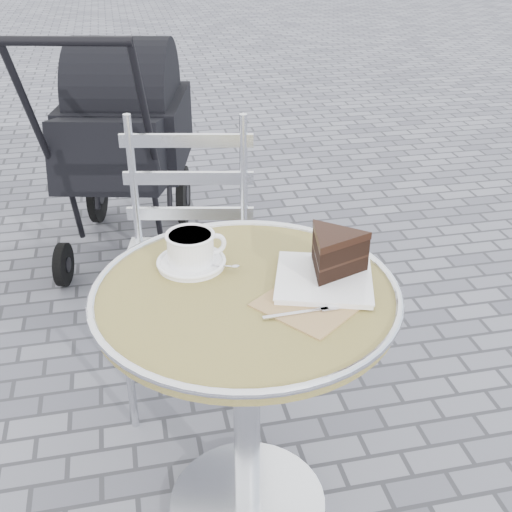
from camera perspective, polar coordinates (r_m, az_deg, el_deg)
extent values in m
plane|color=slate|center=(1.97, -0.75, -21.36)|extent=(80.00, 80.00, 0.00)
cylinder|color=silver|center=(1.96, -0.75, -21.09)|extent=(0.44, 0.44, 0.03)
cylinder|color=silver|center=(1.70, -0.83, -13.57)|extent=(0.07, 0.07, 0.67)
cylinder|color=tan|center=(1.49, -0.92, -3.64)|extent=(0.70, 0.70, 0.03)
torus|color=silver|center=(1.48, -0.93, -3.16)|extent=(0.72, 0.72, 0.02)
cylinder|color=white|center=(1.58, -5.76, -0.64)|extent=(0.17, 0.17, 0.01)
cylinder|color=white|center=(1.56, -5.84, 0.70)|extent=(0.13, 0.13, 0.07)
torus|color=white|center=(1.58, -3.66, 1.07)|extent=(0.06, 0.02, 0.06)
cylinder|color=#D3B28D|center=(1.55, -5.90, 1.78)|extent=(0.10, 0.10, 0.01)
cube|color=#9E7957|center=(1.44, 4.82, -4.16)|extent=(0.28, 0.28, 0.00)
cube|color=white|center=(1.51, 6.05, -2.10)|extent=(0.27, 0.27, 0.01)
cylinder|color=silver|center=(2.07, -11.23, -9.77)|extent=(0.03, 0.03, 0.47)
cylinder|color=silver|center=(2.03, -1.10, -9.94)|extent=(0.03, 0.03, 0.47)
cylinder|color=silver|center=(2.35, -9.77, -4.27)|extent=(0.03, 0.03, 0.47)
cylinder|color=silver|center=(2.32, -0.98, -4.32)|extent=(0.03, 0.03, 0.47)
cube|color=silver|center=(2.05, -6.13, -1.31)|extent=(0.50, 0.50, 0.02)
cube|color=black|center=(3.02, -12.00, 9.30)|extent=(0.61, 0.81, 0.44)
cylinder|color=black|center=(2.32, -16.69, 17.83)|extent=(0.45, 0.14, 0.03)
cylinder|color=black|center=(2.97, -16.74, -0.73)|extent=(0.08, 0.20, 0.20)
cylinder|color=black|center=(2.86, -8.04, -0.87)|extent=(0.08, 0.20, 0.20)
cylinder|color=black|center=(3.50, -13.91, 5.39)|extent=(0.11, 0.30, 0.30)
cylinder|color=black|center=(3.41, -6.47, 5.44)|extent=(0.11, 0.30, 0.30)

